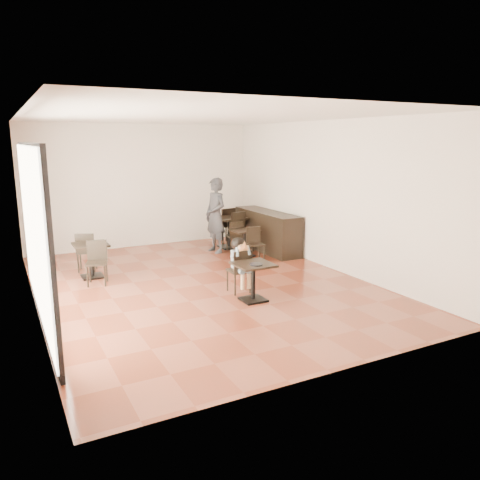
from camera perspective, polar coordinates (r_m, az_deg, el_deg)
floor at (r=9.22m, az=-4.56°, el=-5.47°), size 6.00×8.00×0.01m
ceiling at (r=8.81m, az=-4.92°, el=14.80°), size 6.00×8.00×0.01m
wall_back at (r=12.64m, az=-11.86°, el=6.47°), size 6.00×0.01×3.20m
wall_front at (r=5.47m, az=11.82°, el=-0.56°), size 6.00×0.01×3.20m
wall_left at (r=8.21m, az=-24.43°, el=2.77°), size 0.01×8.00×3.20m
wall_right at (r=10.40m, az=10.74°, el=5.38°), size 0.01×8.00×3.20m
storefront_window at (r=7.75m, az=-23.85°, el=0.83°), size 0.04×4.50×2.60m
child_table at (r=8.22m, az=1.62°, el=-5.15°), size 0.64×0.64×0.68m
child_chair at (r=8.67m, az=-0.15°, el=-3.77°), size 0.37×0.37×0.82m
child at (r=8.64m, az=-0.15°, el=-3.10°), size 0.37×0.51×1.03m
plate at (r=8.04m, az=1.98°, el=-2.98°), size 0.23×0.23×0.01m
pizza_slice at (r=8.38m, az=0.44°, el=-0.91°), size 0.24×0.18×0.06m
adult_patron at (r=11.70m, az=-3.00°, el=3.01°), size 0.56×0.75×1.87m
cafe_table_mid at (r=11.38m, az=0.56°, el=-0.35°), size 0.71×0.71×0.65m
cafe_table_left at (r=10.07m, az=-17.64°, el=-2.41°), size 0.84×0.84×0.71m
cafe_table_back at (r=12.28m, az=-1.33°, el=0.96°), size 0.90×0.90×0.82m
chair_mid_a at (r=11.85m, az=-0.69°, el=0.47°), size 0.40×0.40×0.79m
chair_mid_b at (r=10.90m, az=1.93°, el=-0.56°), size 0.40×0.40×0.79m
chair_left_a at (r=10.59m, az=-18.20°, el=-1.36°), size 0.48×0.48×0.85m
chair_left_b at (r=9.53m, az=-17.08°, el=-2.73°), size 0.48×0.48×0.85m
chair_back_a at (r=12.81m, az=-1.92°, el=1.79°), size 0.51×0.51×0.98m
chair_back_b at (r=11.84m, az=0.39°, el=0.95°), size 0.51×0.51×0.98m
service_counter at (r=12.00m, az=3.32°, el=1.12°), size 0.60×2.40×1.00m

